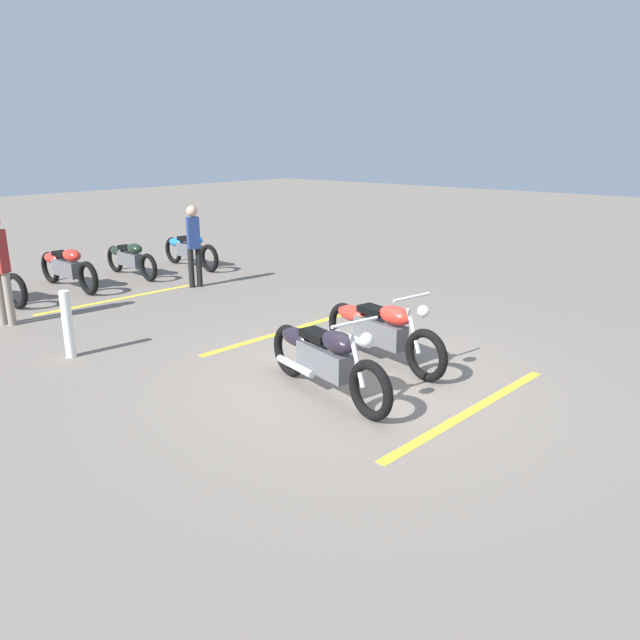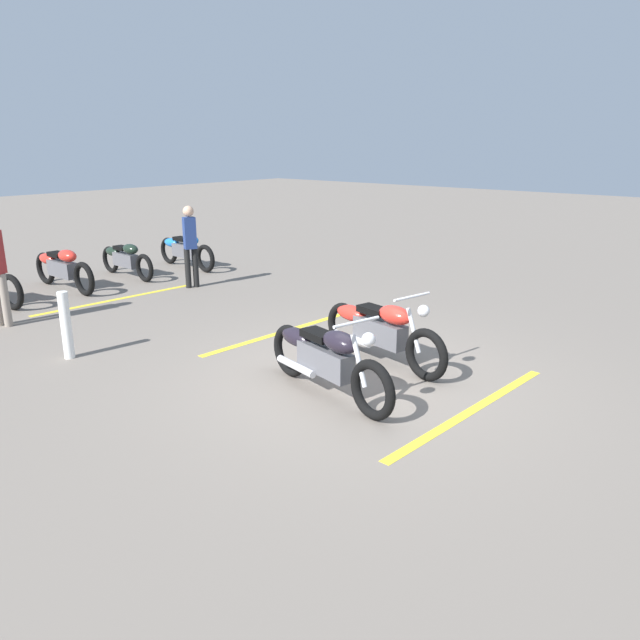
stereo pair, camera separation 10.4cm
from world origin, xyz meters
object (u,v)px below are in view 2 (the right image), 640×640
object	(u,v)px
motorcycle_bright_foreground	(379,329)
motorcycle_row_left	(125,258)
bystander_secondary	(190,242)
motorcycle_row_center	(62,267)
bollard_post	(66,325)
motorcycle_dark_foreground	(325,357)
motorcycle_row_far_left	(185,249)

from	to	relation	value
motorcycle_bright_foreground	motorcycle_row_left	distance (m)	7.36
motorcycle_bright_foreground	bystander_secondary	xyz separation A→B (m)	(5.40, -1.16, 0.46)
motorcycle_row_center	bystander_secondary	distance (m)	2.61
bystander_secondary	bollard_post	xyz separation A→B (m)	(-2.04, 3.77, -0.45)
motorcycle_dark_foreground	bollard_post	bearing A→B (deg)	-146.30
motorcycle_bright_foreground	motorcycle_row_far_left	bearing A→B (deg)	173.36
motorcycle_row_center	bollard_post	distance (m)	4.38
motorcycle_bright_foreground	bystander_secondary	size ratio (longest dim) A/B	1.34
motorcycle_row_far_left	motorcycle_row_left	distance (m)	1.49
motorcycle_row_center	bollard_post	world-z (taller)	bollard_post
motorcycle_bright_foreground	bollard_post	distance (m)	4.25
motorcycle_dark_foreground	motorcycle_row_left	bearing A→B (deg)	177.01
motorcycle_row_left	bystander_secondary	world-z (taller)	bystander_secondary
motorcycle_bright_foreground	motorcycle_dark_foreground	xyz separation A→B (m)	(-0.13, 1.31, 0.00)
bollard_post	motorcycle_dark_foreground	bearing A→B (deg)	-159.60
motorcycle_row_left	bollard_post	distance (m)	5.26
motorcycle_dark_foreground	motorcycle_row_left	xyz separation A→B (m)	(7.44, -2.17, -0.05)
motorcycle_row_left	bystander_secondary	xyz separation A→B (m)	(-1.91, -0.30, 0.51)
motorcycle_row_left	bystander_secondary	size ratio (longest dim) A/B	1.21
motorcycle_bright_foreground	motorcycle_row_center	distance (m)	7.28
motorcycle_dark_foreground	motorcycle_row_far_left	size ratio (longest dim) A/B	1.04
bollard_post	motorcycle_bright_foreground	bearing A→B (deg)	-142.20
motorcycle_row_far_left	motorcycle_row_left	bearing A→B (deg)	-93.29
motorcycle_row_far_left	motorcycle_dark_foreground	bearing A→B (deg)	-22.80
bystander_secondary	bollard_post	size ratio (longest dim) A/B	1.76
motorcycle_bright_foreground	bollard_post	world-z (taller)	motorcycle_bright_foreground
motorcycle_dark_foreground	motorcycle_row_center	bearing A→B (deg)	-172.11
motorcycle_row_far_left	bystander_secondary	bearing A→B (deg)	-30.38
motorcycle_row_far_left	motorcycle_row_center	distance (m)	2.95
motorcycle_bright_foreground	motorcycle_row_center	bearing A→B (deg)	-163.66
motorcycle_dark_foreground	motorcycle_row_left	distance (m)	7.75
motorcycle_bright_foreground	motorcycle_row_center	xyz separation A→B (m)	(7.25, 0.61, -0.01)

